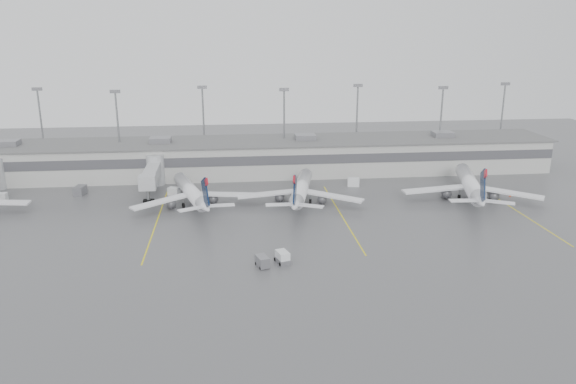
{
  "coord_description": "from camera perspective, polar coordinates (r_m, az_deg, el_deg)",
  "views": [
    {
      "loc": [
        -3.56,
        -76.68,
        35.14
      ],
      "look_at": [
        7.14,
        24.0,
        5.0
      ],
      "focal_mm": 35.0,
      "sensor_mm": 36.0,
      "label": 1
    }
  ],
  "objects": [
    {
      "name": "jet_far_right",
      "position": [
        122.99,
        18.07,
        0.69
      ],
      "size": [
        27.46,
        31.2,
        10.32
      ],
      "rotation": [
        0.0,
        0.0,
        -0.27
      ],
      "color": "white",
      "rests_on": "ground"
    },
    {
      "name": "light_masts",
      "position": [
        142.36,
        -4.59,
        7.18
      ],
      "size": [
        142.4,
        8.0,
        20.6
      ],
      "color": "gray",
      "rests_on": "ground"
    },
    {
      "name": "cone_d",
      "position": [
        129.02,
        21.64,
        -0.27
      ],
      "size": [
        0.42,
        0.42,
        0.66
      ],
      "primitive_type": "cone",
      "color": "#FE3B05",
      "rests_on": "ground"
    },
    {
      "name": "gse_uld_b",
      "position": [
        123.29,
        -11.52,
        0.08
      ],
      "size": [
        2.78,
        2.36,
        1.67
      ],
      "primitive_type": "cube",
      "rotation": [
        0.0,
        0.0,
        -0.4
      ],
      "color": "white",
      "rests_on": "ground"
    },
    {
      "name": "gse_uld_c",
      "position": [
        128.38,
        6.66,
        1.01
      ],
      "size": [
        2.9,
        2.19,
        1.86
      ],
      "primitive_type": "cube",
      "rotation": [
        0.0,
        0.0,
        -0.18
      ],
      "color": "white",
      "rests_on": "ground"
    },
    {
      "name": "cone_c",
      "position": [
        119.75,
        5.41,
        -0.4
      ],
      "size": [
        0.41,
        0.41,
        0.65
      ],
      "primitive_type": "cone",
      "color": "#FE3B05",
      "rests_on": "ground"
    },
    {
      "name": "jet_mid_right",
      "position": [
        114.76,
        1.31,
        0.27
      ],
      "size": [
        25.39,
        28.78,
        9.44
      ],
      "rotation": [
        0.0,
        0.0,
        -0.22
      ],
      "color": "white",
      "rests_on": "ground"
    },
    {
      "name": "gse_loader",
      "position": [
        128.98,
        -20.36,
        0.15
      ],
      "size": [
        2.49,
        3.42,
        1.95
      ],
      "primitive_type": "cube",
      "rotation": [
        0.0,
        0.0,
        -0.19
      ],
      "color": "slate",
      "rests_on": "ground"
    },
    {
      "name": "cone_b",
      "position": [
        120.44,
        -12.34,
        -0.59
      ],
      "size": [
        0.49,
        0.49,
        0.78
      ],
      "primitive_type": "cone",
      "color": "#FE3B05",
      "rests_on": "ground"
    },
    {
      "name": "jet_bridge_right",
      "position": [
        127.46,
        -13.52,
        1.91
      ],
      "size": [
        4.0,
        17.2,
        7.0
      ],
      "color": "#ABAEB1",
      "rests_on": "ground"
    },
    {
      "name": "jet_mid_left",
      "position": [
        114.53,
        -9.73,
        -0.04
      ],
      "size": [
        24.42,
        27.77,
        9.21
      ],
      "rotation": [
        0.0,
        0.0,
        0.28
      ],
      "color": "white",
      "rests_on": "ground"
    },
    {
      "name": "terminal",
      "position": [
        138.22,
        -4.45,
        3.58
      ],
      "size": [
        152.0,
        17.0,
        9.45
      ],
      "color": "#B2B2AD",
      "rests_on": "ground"
    },
    {
      "name": "baggage_tug",
      "position": [
        86.92,
        -0.55,
        -6.75
      ],
      "size": [
        2.59,
        3.29,
        1.86
      ],
      "rotation": [
        0.0,
        0.0,
        0.3
      ],
      "color": "white",
      "rests_on": "ground"
    },
    {
      "name": "stand_markings",
      "position": [
        106.69,
        -3.82,
        -2.69
      ],
      "size": [
        105.25,
        40.0,
        0.01
      ],
      "color": "yellow",
      "rests_on": "ground"
    },
    {
      "name": "gse_uld_a",
      "position": [
        130.99,
        -27.17,
        -0.46
      ],
      "size": [
        2.5,
        1.7,
        1.74
      ],
      "primitive_type": "cube",
      "rotation": [
        0.0,
        0.0,
        -0.02
      ],
      "color": "white",
      "rests_on": "ground"
    },
    {
      "name": "ground",
      "position": [
        84.42,
        -3.13,
        -8.05
      ],
      "size": [
        260.0,
        260.0,
        0.0
      ],
      "primitive_type": "plane",
      "color": "#555557",
      "rests_on": "ground"
    },
    {
      "name": "baggage_cart",
      "position": [
        85.54,
        -2.63,
        -7.05
      ],
      "size": [
        2.22,
        2.96,
        1.69
      ],
      "rotation": [
        0.0,
        0.0,
        0.3
      ],
      "color": "slate",
      "rests_on": "ground"
    }
  ]
}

